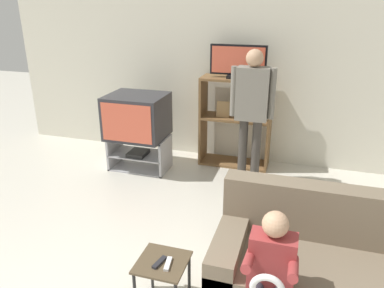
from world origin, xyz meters
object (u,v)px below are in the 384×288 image
(couch, at_px, (332,272))
(remote_control_white, at_px, (168,264))
(television_main, at_px, (137,116))
(remote_control_black, at_px, (159,262))
(television_flat, at_px, (238,63))
(snack_table, at_px, (162,269))
(media_shelf, at_px, (235,122))
(person_standing_adult, at_px, (252,105))
(person_seated_child, at_px, (270,273))
(tv_stand, at_px, (140,153))

(couch, bearing_deg, remote_control_white, -159.16)
(television_main, height_order, remote_control_black, television_main)
(television_flat, distance_m, couch, 2.88)
(remote_control_black, distance_m, remote_control_white, 0.06)
(television_flat, height_order, couch, television_flat)
(snack_table, relative_size, remote_control_black, 2.91)
(television_main, xyz_separation_m, television_flat, (1.22, 0.51, 0.68))
(television_flat, distance_m, remote_control_black, 2.97)
(media_shelf, bearing_deg, person_standing_adult, -61.28)
(media_shelf, distance_m, person_seated_child, 2.98)
(remote_control_black, height_order, person_standing_adult, person_standing_adult)
(remote_control_white, bearing_deg, television_main, 110.82)
(tv_stand, distance_m, remote_control_white, 2.61)
(tv_stand, relative_size, snack_table, 1.90)
(television_flat, relative_size, couch, 0.41)
(television_flat, xyz_separation_m, person_standing_adult, (0.28, -0.49, -0.42))
(person_standing_adult, bearing_deg, snack_table, -97.03)
(snack_table, xyz_separation_m, remote_control_black, (-0.01, -0.03, 0.08))
(media_shelf, distance_m, snack_table, 2.80)
(television_main, height_order, television_flat, television_flat)
(snack_table, xyz_separation_m, person_standing_adult, (0.28, 2.27, 0.67))
(media_shelf, relative_size, snack_table, 2.96)
(couch, xyz_separation_m, person_seated_child, (-0.43, -0.50, 0.29))
(media_shelf, distance_m, person_standing_adult, 0.71)
(television_main, relative_size, television_flat, 1.03)
(television_main, distance_m, snack_table, 2.59)
(tv_stand, distance_m, snack_table, 2.56)
(media_shelf, relative_size, person_seated_child, 1.27)
(person_seated_child, bearing_deg, television_flat, 105.21)
(tv_stand, xyz_separation_m, media_shelf, (1.21, 0.54, 0.40))
(television_flat, bearing_deg, remote_control_white, -88.95)
(remote_control_black, bearing_deg, remote_control_white, 15.57)
(couch, bearing_deg, tv_stand, 142.76)
(tv_stand, bearing_deg, television_flat, 22.74)
(media_shelf, xyz_separation_m, snack_table, (0.00, -2.79, -0.28))
(tv_stand, height_order, remote_control_white, tv_stand)
(television_main, height_order, remote_control_white, television_main)
(remote_control_black, height_order, couch, couch)
(media_shelf, distance_m, television_flat, 0.81)
(snack_table, relative_size, couch, 0.24)
(tv_stand, distance_m, person_seated_child, 3.09)
(person_standing_adult, bearing_deg, couch, -63.58)
(tv_stand, bearing_deg, couch, -37.24)
(remote_control_black, bearing_deg, person_seated_child, 9.26)
(couch, bearing_deg, person_standing_adult, 116.42)
(television_flat, height_order, person_standing_adult, person_standing_adult)
(television_main, distance_m, person_standing_adult, 1.52)
(snack_table, xyz_separation_m, couch, (1.20, 0.41, -0.06))
(couch, bearing_deg, remote_control_black, -160.08)
(person_standing_adult, xyz_separation_m, person_seated_child, (0.50, -2.36, -0.45))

